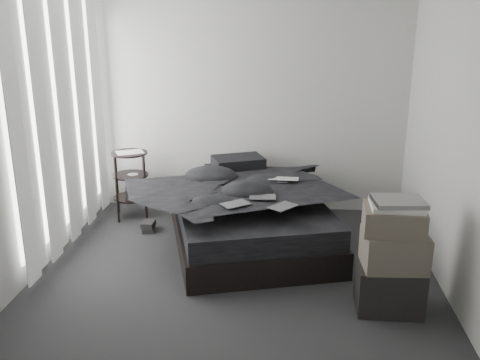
# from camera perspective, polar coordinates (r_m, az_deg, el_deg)

# --- Properties ---
(floor) EXTENTS (3.60, 4.20, 0.01)m
(floor) POSITION_cam_1_polar(r_m,az_deg,el_deg) (4.66, -0.89, -11.82)
(floor) COLOR #2B2B2D
(floor) RESTS_ON ground
(wall_back) EXTENTS (3.60, 0.01, 2.60)m
(wall_back) POSITION_cam_1_polar(r_m,az_deg,el_deg) (6.23, 1.07, 8.42)
(wall_back) COLOR silver
(wall_back) RESTS_ON ground
(wall_front) EXTENTS (3.60, 0.01, 2.60)m
(wall_front) POSITION_cam_1_polar(r_m,az_deg,el_deg) (2.22, -6.77, -8.88)
(wall_front) COLOR silver
(wall_front) RESTS_ON ground
(wall_left) EXTENTS (0.01, 4.20, 2.60)m
(wall_left) POSITION_cam_1_polar(r_m,az_deg,el_deg) (4.72, -23.33, 4.05)
(wall_left) COLOR silver
(wall_left) RESTS_ON ground
(wall_right) EXTENTS (0.01, 4.20, 2.60)m
(wall_right) POSITION_cam_1_polar(r_m,az_deg,el_deg) (4.38, 23.20, 3.11)
(wall_right) COLOR silver
(wall_right) RESTS_ON ground
(window_left) EXTENTS (0.02, 2.00, 2.30)m
(window_left) POSITION_cam_1_polar(r_m,az_deg,el_deg) (5.49, -18.87, 6.79)
(window_left) COLOR white
(window_left) RESTS_ON wall_left
(curtain_left) EXTENTS (0.06, 2.12, 2.48)m
(curtain_left) POSITION_cam_1_polar(r_m,az_deg,el_deg) (5.48, -18.32, 6.09)
(curtain_left) COLOR white
(curtain_left) RESTS_ON wall_left
(bed) EXTENTS (1.94, 2.27, 0.26)m
(bed) POSITION_cam_1_polar(r_m,az_deg,el_deg) (5.51, 0.99, -5.48)
(bed) COLOR black
(bed) RESTS_ON floor
(mattress) EXTENTS (1.87, 2.20, 0.21)m
(mattress) POSITION_cam_1_polar(r_m,az_deg,el_deg) (5.42, 1.00, -3.18)
(mattress) COLOR black
(mattress) RESTS_ON bed
(duvet) EXTENTS (1.83, 1.99, 0.23)m
(duvet) POSITION_cam_1_polar(r_m,az_deg,el_deg) (5.30, 1.12, -1.16)
(duvet) COLOR black
(duvet) RESTS_ON mattress
(pillow_lower) EXTENTS (0.67, 0.54, 0.13)m
(pillow_lower) POSITION_cam_1_polar(r_m,az_deg,el_deg) (6.06, -0.85, 0.77)
(pillow_lower) COLOR black
(pillow_lower) RESTS_ON mattress
(pillow_upper) EXTENTS (0.65, 0.55, 0.12)m
(pillow_upper) POSITION_cam_1_polar(r_m,az_deg,el_deg) (6.02, -0.20, 1.91)
(pillow_upper) COLOR black
(pillow_upper) RESTS_ON pillow_lower
(laptop) EXTENTS (0.32, 0.21, 0.02)m
(laptop) POSITION_cam_1_polar(r_m,az_deg,el_deg) (5.43, 4.63, 0.63)
(laptop) COLOR silver
(laptop) RESTS_ON duvet
(comic_a) EXTENTS (0.29, 0.28, 0.01)m
(comic_a) POSITION_cam_1_polar(r_m,az_deg,el_deg) (4.79, -0.50, -1.77)
(comic_a) COLOR black
(comic_a) RESTS_ON duvet
(comic_b) EXTENTS (0.25, 0.18, 0.01)m
(comic_b) POSITION_cam_1_polar(r_m,az_deg,el_deg) (4.97, 2.43, -0.99)
(comic_b) COLOR black
(comic_b) RESTS_ON duvet
(comic_c) EXTENTS (0.28, 0.29, 0.01)m
(comic_c) POSITION_cam_1_polar(r_m,az_deg,el_deg) (4.74, 4.64, -1.90)
(comic_c) COLOR black
(comic_c) RESTS_ON duvet
(side_stand) EXTENTS (0.52, 0.52, 0.76)m
(side_stand) POSITION_cam_1_polar(r_m,az_deg,el_deg) (6.26, -11.56, -0.55)
(side_stand) COLOR black
(side_stand) RESTS_ON floor
(papers) EXTENTS (0.36, 0.33, 0.02)m
(papers) POSITION_cam_1_polar(r_m,az_deg,el_deg) (6.14, -11.68, 2.88)
(papers) COLOR white
(papers) RESTS_ON side_stand
(floor_books) EXTENTS (0.13, 0.18, 0.12)m
(floor_books) POSITION_cam_1_polar(r_m,az_deg,el_deg) (5.91, -9.73, -4.82)
(floor_books) COLOR black
(floor_books) RESTS_ON floor
(box_lower) EXTENTS (0.51, 0.41, 0.38)m
(box_lower) POSITION_cam_1_polar(r_m,az_deg,el_deg) (4.50, 15.60, -10.94)
(box_lower) COLOR black
(box_lower) RESTS_ON floor
(box_mid) EXTENTS (0.49, 0.40, 0.29)m
(box_mid) POSITION_cam_1_polar(r_m,az_deg,el_deg) (4.35, 16.12, -7.16)
(box_mid) COLOR #5A5247
(box_mid) RESTS_ON box_lower
(box_upper) EXTENTS (0.48, 0.39, 0.20)m
(box_upper) POSITION_cam_1_polar(r_m,az_deg,el_deg) (4.26, 16.08, -4.11)
(box_upper) COLOR #5A5247
(box_upper) RESTS_ON box_mid
(art_book_white) EXTENTS (0.39, 0.32, 0.04)m
(art_book_white) POSITION_cam_1_polar(r_m,az_deg,el_deg) (4.22, 16.36, -2.62)
(art_book_white) COLOR silver
(art_book_white) RESTS_ON box_upper
(art_book_snake) EXTENTS (0.40, 0.33, 0.04)m
(art_book_snake) POSITION_cam_1_polar(r_m,az_deg,el_deg) (4.20, 16.58, -2.20)
(art_book_snake) COLOR silver
(art_book_snake) RESTS_ON art_book_white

